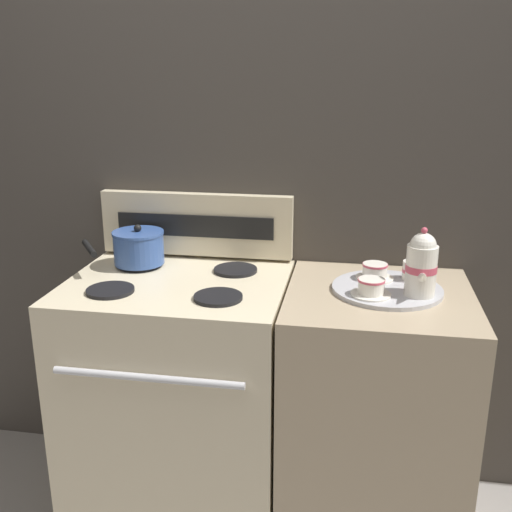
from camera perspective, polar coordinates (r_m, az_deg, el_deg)
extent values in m
plane|color=gray|center=(2.47, 0.72, -22.87)|extent=(6.00, 6.00, 0.00)
cube|color=#423D38|center=(2.27, 2.14, 4.74)|extent=(6.00, 0.05, 2.20)
cube|color=beige|center=(2.27, -7.17, -13.14)|extent=(0.75, 0.61, 0.90)
cylinder|color=silver|center=(1.88, -10.31, -11.34)|extent=(0.60, 0.02, 0.02)
cylinder|color=black|center=(2.25, -11.01, -0.81)|extent=(0.16, 0.16, 0.01)
cylinder|color=black|center=(2.16, -1.96, -1.33)|extent=(0.16, 0.16, 0.01)
cylinder|color=black|center=(2.02, -13.71, -3.19)|extent=(0.16, 0.16, 0.01)
cylinder|color=black|center=(1.91, -3.63, -3.93)|extent=(0.16, 0.16, 0.01)
cube|color=beige|center=(2.30, -5.70, 3.03)|extent=(0.74, 0.05, 0.24)
cube|color=black|center=(2.27, -5.87, 2.87)|extent=(0.60, 0.01, 0.08)
cube|color=tan|center=(2.19, 11.02, -14.56)|extent=(0.61, 0.61, 0.90)
cylinder|color=#335193|center=(2.24, -11.10, 0.69)|extent=(0.18, 0.18, 0.11)
cylinder|color=#335193|center=(2.22, -11.19, 2.19)|extent=(0.19, 0.19, 0.01)
sphere|color=black|center=(2.22, -11.21, 2.61)|extent=(0.03, 0.03, 0.03)
cylinder|color=black|center=(2.20, -15.60, 0.72)|extent=(0.12, 0.15, 0.02)
cylinder|color=#B2B2B7|center=(2.01, 12.37, -3.09)|extent=(0.36, 0.36, 0.01)
cylinder|color=white|center=(1.94, 15.44, -1.34)|extent=(0.10, 0.10, 0.16)
cylinder|color=#C6475B|center=(1.94, 15.46, -1.12)|extent=(0.10, 0.10, 0.02)
sphere|color=white|center=(1.92, 15.63, 0.95)|extent=(0.08, 0.08, 0.08)
sphere|color=#C6475B|center=(1.91, 15.75, 2.36)|extent=(0.02, 0.02, 0.02)
cone|color=white|center=(1.87, 15.65, -1.80)|extent=(0.03, 0.07, 0.06)
cylinder|color=white|center=(2.08, 11.21, -2.07)|extent=(0.13, 0.13, 0.01)
cylinder|color=white|center=(2.07, 11.25, -1.36)|extent=(0.08, 0.08, 0.05)
cylinder|color=#C6475B|center=(2.06, 11.28, -0.83)|extent=(0.09, 0.09, 0.01)
cylinder|color=white|center=(1.93, 10.87, -3.60)|extent=(0.13, 0.13, 0.01)
cylinder|color=white|center=(1.92, 10.92, -2.84)|extent=(0.08, 0.08, 0.05)
cylinder|color=#C6475B|center=(1.91, 10.95, -2.27)|extent=(0.09, 0.09, 0.01)
cylinder|color=white|center=(2.09, 14.73, -1.34)|extent=(0.07, 0.07, 0.06)
cylinder|color=#C6475B|center=(2.09, 14.73, -1.34)|extent=(0.07, 0.07, 0.01)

